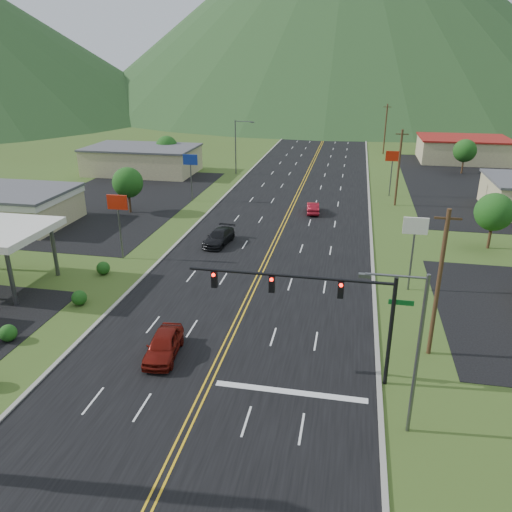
% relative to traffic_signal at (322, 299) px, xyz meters
% --- Properties ---
extents(traffic_signal, '(13.10, 0.43, 7.00)m').
position_rel_traffic_signal_xyz_m(traffic_signal, '(0.00, 0.00, 0.00)').
color(traffic_signal, black).
rests_on(traffic_signal, ground).
extents(streetlight_east, '(3.28, 0.25, 9.00)m').
position_rel_traffic_signal_xyz_m(streetlight_east, '(4.70, -4.00, -0.15)').
color(streetlight_east, '#59595E').
rests_on(streetlight_east, ground).
extents(streetlight_west, '(3.28, 0.25, 9.00)m').
position_rel_traffic_signal_xyz_m(streetlight_west, '(-18.16, 56.00, -0.15)').
color(streetlight_west, '#59595E').
rests_on(streetlight_west, ground).
extents(building_west_mid, '(14.40, 10.40, 4.10)m').
position_rel_traffic_signal_xyz_m(building_west_mid, '(-38.48, 24.00, -3.06)').
color(building_west_mid, beige).
rests_on(building_west_mid, ground).
extents(building_west_far, '(18.40, 11.40, 4.50)m').
position_rel_traffic_signal_xyz_m(building_west_far, '(-34.48, 54.00, -3.07)').
color(building_west_far, beige).
rests_on(building_west_far, ground).
extents(building_east_far, '(16.40, 12.40, 4.50)m').
position_rel_traffic_signal_xyz_m(building_east_far, '(21.52, 76.00, -3.07)').
color(building_east_far, beige).
rests_on(building_east_far, ground).
extents(pole_sign_west_a, '(2.00, 0.18, 6.40)m').
position_rel_traffic_signal_xyz_m(pole_sign_west_a, '(-20.48, 16.00, -0.28)').
color(pole_sign_west_a, '#59595E').
rests_on(pole_sign_west_a, ground).
extents(pole_sign_west_b, '(2.00, 0.18, 6.40)m').
position_rel_traffic_signal_xyz_m(pole_sign_west_b, '(-20.48, 38.00, -0.28)').
color(pole_sign_west_b, '#59595E').
rests_on(pole_sign_west_b, ground).
extents(pole_sign_east_a, '(2.00, 0.18, 6.40)m').
position_rel_traffic_signal_xyz_m(pole_sign_east_a, '(6.52, 14.00, -0.28)').
color(pole_sign_east_a, '#59595E').
rests_on(pole_sign_east_a, ground).
extents(pole_sign_east_b, '(2.00, 0.18, 6.40)m').
position_rel_traffic_signal_xyz_m(pole_sign_east_b, '(6.52, 46.00, -0.28)').
color(pole_sign_east_b, '#59595E').
rests_on(pole_sign_east_b, ground).
extents(tree_west_a, '(3.84, 3.84, 5.82)m').
position_rel_traffic_signal_xyz_m(tree_west_a, '(-26.48, 31.00, -1.44)').
color(tree_west_a, '#382314').
rests_on(tree_west_a, ground).
extents(tree_west_b, '(3.84, 3.84, 5.82)m').
position_rel_traffic_signal_xyz_m(tree_west_b, '(-31.48, 58.00, -1.44)').
color(tree_west_b, '#382314').
rests_on(tree_west_b, ground).
extents(tree_east_a, '(3.84, 3.84, 5.82)m').
position_rel_traffic_signal_xyz_m(tree_east_a, '(15.52, 26.00, -1.44)').
color(tree_east_a, '#382314').
rests_on(tree_east_a, ground).
extents(tree_east_b, '(3.84, 3.84, 5.82)m').
position_rel_traffic_signal_xyz_m(tree_east_b, '(19.52, 64.00, -1.44)').
color(tree_east_b, '#382314').
rests_on(tree_east_b, ground).
extents(utility_pole_a, '(1.60, 0.28, 10.00)m').
position_rel_traffic_signal_xyz_m(utility_pole_a, '(7.02, 4.00, -0.20)').
color(utility_pole_a, '#382314').
rests_on(utility_pole_a, ground).
extents(utility_pole_b, '(1.60, 0.28, 10.00)m').
position_rel_traffic_signal_xyz_m(utility_pole_b, '(7.02, 41.00, -0.20)').
color(utility_pole_b, '#382314').
rests_on(utility_pole_b, ground).
extents(utility_pole_c, '(1.60, 0.28, 10.00)m').
position_rel_traffic_signal_xyz_m(utility_pole_c, '(7.02, 81.00, -0.20)').
color(utility_pole_c, '#382314').
rests_on(utility_pole_c, ground).
extents(utility_pole_d, '(1.60, 0.28, 10.00)m').
position_rel_traffic_signal_xyz_m(utility_pole_d, '(7.02, 121.00, -0.20)').
color(utility_pole_d, '#382314').
rests_on(utility_pole_d, ground).
extents(car_red_near, '(2.44, 4.99, 1.64)m').
position_rel_traffic_signal_xyz_m(car_red_near, '(-10.16, 0.24, -4.51)').
color(car_red_near, maroon).
rests_on(car_red_near, ground).
extents(car_dark_mid, '(2.76, 5.47, 1.52)m').
position_rel_traffic_signal_xyz_m(car_dark_mid, '(-12.21, 21.69, -4.57)').
color(car_dark_mid, black).
rests_on(car_dark_mid, ground).
extents(car_red_far, '(1.93, 4.39, 1.40)m').
position_rel_traffic_signal_xyz_m(car_red_far, '(-3.49, 35.14, -4.63)').
color(car_red_far, maroon).
rests_on(car_red_far, ground).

